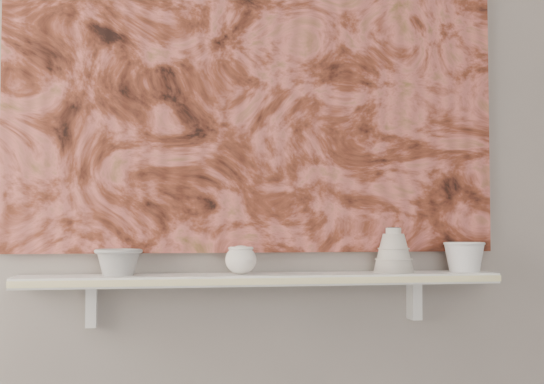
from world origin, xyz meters
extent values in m
plane|color=gray|center=(0.00, 1.60, 1.35)|extent=(3.60, 0.00, 3.60)
cube|color=silver|center=(0.00, 1.51, 0.92)|extent=(1.40, 0.18, 0.03)
cube|color=#FBEEA7|center=(0.00, 1.41, 0.92)|extent=(1.40, 0.01, 0.02)
cube|color=silver|center=(-0.49, 1.57, 0.84)|extent=(0.03, 0.06, 0.12)
cube|color=silver|center=(0.49, 1.57, 0.84)|extent=(0.03, 0.06, 0.12)
cube|color=brown|center=(0.00, 1.59, 1.54)|extent=(1.50, 0.02, 1.10)
cube|color=black|center=(0.45, 1.57, 1.23)|extent=(0.09, 0.00, 0.08)
camera|label=1|loc=(-0.37, -0.68, 1.07)|focal=50.00mm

